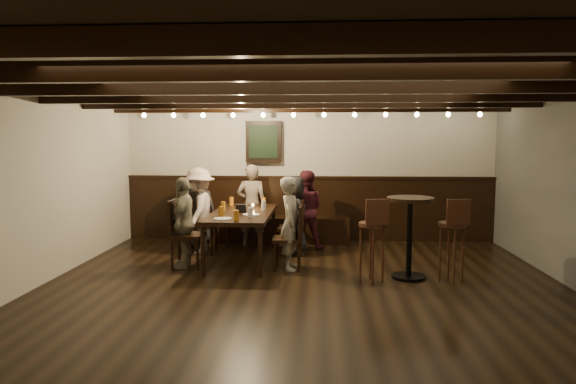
# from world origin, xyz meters

# --- Properties ---
(room) EXTENTS (7.00, 7.00, 7.00)m
(room) POSITION_xyz_m (-0.29, 2.21, 1.07)
(room) COLOR black
(room) RESTS_ON ground
(dining_table) EXTENTS (0.88, 1.95, 0.73)m
(dining_table) POSITION_xyz_m (-0.95, 1.82, 0.67)
(dining_table) COLOR black
(dining_table) RESTS_ON floor
(chair_left_near) EXTENTS (0.43, 0.43, 0.94)m
(chair_left_near) POSITION_xyz_m (-1.67, 2.27, 0.29)
(chair_left_near) COLOR black
(chair_left_near) RESTS_ON floor
(chair_left_far) EXTENTS (0.44, 0.44, 0.96)m
(chair_left_far) POSITION_xyz_m (-1.68, 1.37, 0.29)
(chair_left_far) COLOR black
(chair_left_far) RESTS_ON floor
(chair_right_near) EXTENTS (0.40, 0.40, 0.88)m
(chair_right_near) POSITION_xyz_m (-0.23, 2.26, 0.27)
(chair_right_near) COLOR black
(chair_right_near) RESTS_ON floor
(chair_right_far) EXTENTS (0.40, 0.40, 0.88)m
(chair_right_far) POSITION_xyz_m (-0.24, 1.36, 0.27)
(chair_right_far) COLOR black
(chair_right_far) RESTS_ON floor
(person_bench_left) EXTENTS (0.65, 0.42, 1.32)m
(person_bench_left) POSITION_xyz_m (-1.85, 2.72, 0.66)
(person_bench_left) COLOR #242527
(person_bench_left) RESTS_ON floor
(person_bench_centre) EXTENTS (0.51, 0.33, 1.38)m
(person_bench_centre) POSITION_xyz_m (-0.95, 2.87, 0.69)
(person_bench_centre) COLOR slate
(person_bench_centre) RESTS_ON floor
(person_bench_right) EXTENTS (0.63, 0.49, 1.29)m
(person_bench_right) POSITION_xyz_m (-0.05, 2.71, 0.64)
(person_bench_right) COLOR #561D2A
(person_bench_right) RESTS_ON floor
(person_left_near) EXTENTS (0.51, 0.88, 1.35)m
(person_left_near) POSITION_xyz_m (-1.70, 2.27, 0.68)
(person_left_near) COLOR #BCA99F
(person_left_near) RESTS_ON floor
(person_left_far) EXTENTS (0.31, 0.75, 1.27)m
(person_left_far) POSITION_xyz_m (-1.71, 1.37, 0.64)
(person_left_far) COLOR gray
(person_left_far) RESTS_ON floor
(person_right_near) EXTENTS (0.39, 0.60, 1.22)m
(person_right_near) POSITION_xyz_m (-0.20, 2.26, 0.61)
(person_right_near) COLOR black
(person_right_near) RESTS_ON floor
(person_right_far) EXTENTS (0.31, 0.47, 1.29)m
(person_right_far) POSITION_xyz_m (-0.21, 1.36, 0.64)
(person_right_far) COLOR gray
(person_right_far) RESTS_ON floor
(pint_a) EXTENTS (0.07, 0.07, 0.14)m
(pint_a) POSITION_xyz_m (-1.23, 2.52, 0.80)
(pint_a) COLOR #BF7219
(pint_a) RESTS_ON dining_table
(pint_b) EXTENTS (0.07, 0.07, 0.14)m
(pint_b) POSITION_xyz_m (-0.70, 2.47, 0.80)
(pint_b) COLOR #BF7219
(pint_b) RESTS_ON dining_table
(pint_c) EXTENTS (0.07, 0.07, 0.14)m
(pint_c) POSITION_xyz_m (-1.25, 1.92, 0.80)
(pint_c) COLOR #BF7219
(pint_c) RESTS_ON dining_table
(pint_d) EXTENTS (0.07, 0.07, 0.14)m
(pint_d) POSITION_xyz_m (-0.65, 2.02, 0.80)
(pint_d) COLOR silver
(pint_d) RESTS_ON dining_table
(pint_e) EXTENTS (0.07, 0.07, 0.14)m
(pint_e) POSITION_xyz_m (-1.18, 1.37, 0.80)
(pint_e) COLOR #BF7219
(pint_e) RESTS_ON dining_table
(pint_f) EXTENTS (0.07, 0.07, 0.14)m
(pint_f) POSITION_xyz_m (-0.76, 1.27, 0.80)
(pint_f) COLOR silver
(pint_f) RESTS_ON dining_table
(pint_g) EXTENTS (0.07, 0.07, 0.14)m
(pint_g) POSITION_xyz_m (-0.91, 1.02, 0.80)
(pint_g) COLOR #BF7219
(pint_g) RESTS_ON dining_table
(plate_near) EXTENTS (0.24, 0.24, 0.01)m
(plate_near) POSITION_xyz_m (-1.11, 1.12, 0.74)
(plate_near) COLOR white
(plate_near) RESTS_ON dining_table
(plate_far) EXTENTS (0.24, 0.24, 0.01)m
(plate_far) POSITION_xyz_m (-0.78, 1.52, 0.74)
(plate_far) COLOR white
(plate_far) RESTS_ON dining_table
(condiment_caddy) EXTENTS (0.15, 0.10, 0.12)m
(condiment_caddy) POSITION_xyz_m (-0.95, 1.77, 0.79)
(condiment_caddy) COLOR black
(condiment_caddy) RESTS_ON dining_table
(candle) EXTENTS (0.05, 0.05, 0.05)m
(candle) POSITION_xyz_m (-0.83, 2.12, 0.75)
(candle) COLOR beige
(candle) RESTS_ON dining_table
(high_top_table) EXTENTS (0.60, 0.60, 1.06)m
(high_top_table) POSITION_xyz_m (1.34, 0.99, 0.70)
(high_top_table) COLOR black
(high_top_table) RESTS_ON floor
(bar_stool_left) EXTENTS (0.36, 0.38, 1.07)m
(bar_stool_left) POSITION_xyz_m (0.85, 0.78, 0.40)
(bar_stool_left) COLOR #3C2013
(bar_stool_left) RESTS_ON floor
(bar_stool_right) EXTENTS (0.35, 0.37, 1.07)m
(bar_stool_right) POSITION_xyz_m (1.85, 0.83, 0.40)
(bar_stool_right) COLOR #3C2013
(bar_stool_right) RESTS_ON floor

